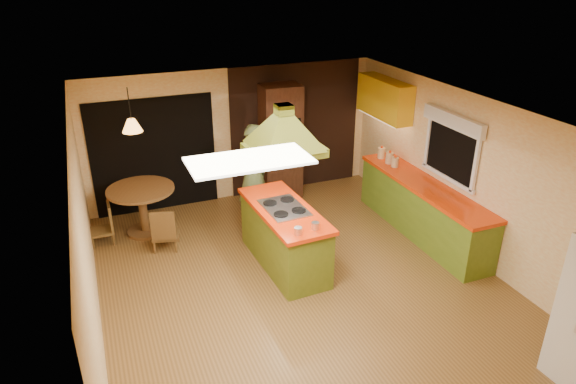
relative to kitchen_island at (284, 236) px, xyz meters
name	(u,v)px	position (x,y,z in m)	size (l,w,h in m)	color
ground	(301,283)	(0.04, -0.57, -0.48)	(6.50, 6.50, 0.00)	brown
room_walls	(303,205)	(0.04, -0.57, 0.77)	(5.50, 6.50, 6.50)	#FFE8B6
ceiling_plane	(304,115)	(0.04, -0.57, 2.02)	(6.50, 6.50, 0.00)	silver
brick_panel	(296,128)	(1.29, 2.66, 0.77)	(2.64, 0.03, 2.50)	#381E14
nook_opening	(154,156)	(-1.46, 2.66, 0.57)	(2.20, 0.03, 2.10)	black
right_counter	(422,209)	(2.49, 0.03, -0.02)	(0.62, 3.05, 0.92)	olive
upper_cabinets	(384,98)	(2.61, 1.63, 1.47)	(0.34, 1.40, 0.70)	yellow
window_right	(452,136)	(2.74, -0.17, 1.29)	(0.12, 1.35, 1.06)	black
fluor_panel	(249,160)	(-1.06, -1.77, 2.00)	(1.20, 0.60, 0.03)	white
kitchen_island	(284,236)	(0.00, 0.00, 0.00)	(0.86, 1.94, 0.97)	#626F1B
range_hood	(284,122)	(0.00, 0.00, 1.77)	(1.05, 0.77, 0.79)	olive
man	(253,178)	(-0.05, 1.30, 0.45)	(0.68, 0.45, 1.86)	#4C592F
wall_oven	(280,142)	(0.86, 2.37, 0.62)	(0.74, 0.62, 2.19)	#472617
dining_table	(142,201)	(-1.84, 1.81, 0.10)	(1.11, 1.11, 0.82)	brown
chair_left	(100,224)	(-2.54, 1.71, -0.14)	(0.37, 0.37, 0.68)	brown
chair_near	(165,228)	(-1.59, 1.16, -0.12)	(0.40, 0.40, 0.73)	brown
pendant_lamp	(132,125)	(-1.84, 1.81, 1.42)	(0.32, 0.32, 0.21)	#FF9E3F
canister_large	(381,153)	(2.44, 1.32, 0.54)	(0.13, 0.13, 0.20)	#FEF5CD
canister_medium	(389,158)	(2.44, 1.04, 0.54)	(0.14, 0.14, 0.20)	beige
canister_small	(395,162)	(2.44, 0.86, 0.53)	(0.13, 0.13, 0.17)	beige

